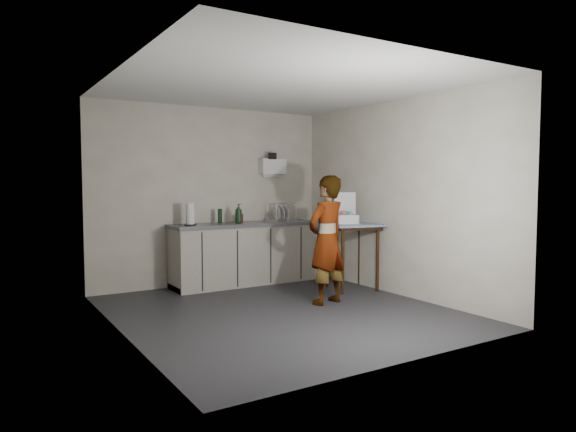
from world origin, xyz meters
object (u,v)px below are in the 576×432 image
side_table (352,232)px  dark_bottle (220,216)px  bakery_box (346,216)px  soap_bottle (239,214)px  dish_rack (282,217)px  standing_man (327,240)px  kitchen_counter (245,255)px  paper_towel (190,215)px  soda_can (241,218)px

side_table → dark_bottle: 1.91m
dark_bottle → bakery_box: bearing=-39.8°
side_table → soap_bottle: soap_bottle is taller
dish_rack → side_table: bearing=-68.7°
side_table → standing_man: 0.97m
side_table → standing_man: bearing=-135.1°
kitchen_counter → dish_rack: dish_rack is taller
bakery_box → paper_towel: bearing=179.8°
kitchen_counter → paper_towel: 1.07m
bakery_box → kitchen_counter: bearing=162.4°
kitchen_counter → side_table: size_ratio=2.41×
side_table → bakery_box: (-0.07, 0.04, 0.22)m
soda_can → soap_bottle: bearing=-129.7°
soda_can → dark_bottle: bearing=175.1°
soda_can → dish_rack: 0.69m
standing_man → soap_bottle: bearing=-88.0°
soda_can → dark_bottle: dark_bottle is taller
side_table → bakery_box: size_ratio=2.15×
paper_towel → dish_rack: (1.51, 0.06, -0.08)m
soap_bottle → standing_man: bearing=-74.8°
side_table → dish_rack: bearing=123.6°
side_table → soda_can: soda_can is taller
dark_bottle → kitchen_counter: bearing=-10.8°
kitchen_counter → bakery_box: bakery_box is taller
standing_man → dark_bottle: size_ratio=7.53×
kitchen_counter → dark_bottle: bearing=169.2°
soap_bottle → soda_can: 0.17m
soap_bottle → soda_can: soap_bottle is taller
soda_can → kitchen_counter: bearing=-43.9°
dark_bottle → bakery_box: bakery_box is taller
side_table → soap_bottle: (-1.24, 1.05, 0.24)m
standing_man → bakery_box: bearing=-156.4°
soap_bottle → paper_towel: bearing=176.3°
soda_can → paper_towel: paper_towel is taller
standing_man → soda_can: size_ratio=12.70×
kitchen_counter → bakery_box: bearing=-46.8°
dish_rack → bakery_box: size_ratio=0.91×
dark_bottle → bakery_box: size_ratio=0.49×
standing_man → soap_bottle: size_ratio=5.62×
kitchen_counter → bakery_box: (1.03, -1.09, 0.60)m
side_table → paper_towel: bearing=163.1°
soda_can → dish_rack: bearing=-1.2°
kitchen_counter → side_table: (1.10, -1.13, 0.38)m
dish_rack → soda_can: bearing=178.8°
soap_bottle → paper_towel: size_ratio=0.92×
paper_towel → bakery_box: (1.89, -1.06, -0.03)m
bakery_box → soda_can: bearing=162.5°
soda_can → bakery_box: bakery_box is taller
side_table → bakery_box: 0.23m
kitchen_counter → side_table: bearing=-45.8°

